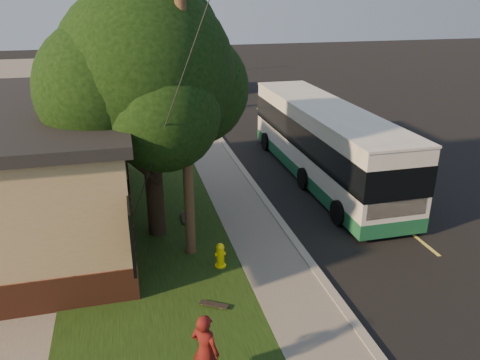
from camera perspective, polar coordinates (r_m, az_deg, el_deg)
name	(u,v)px	position (r m, az deg, el deg)	size (l,w,h in m)	color
ground	(304,257)	(14.53, 7.83, -9.22)	(120.00, 120.00, 0.00)	black
road	(306,148)	(24.40, 8.01, 3.93)	(8.00, 80.00, 0.01)	black
curb	(230,153)	(23.22, -1.20, 3.36)	(0.25, 80.00, 0.12)	gray
sidewalk	(210,155)	(23.04, -3.63, 3.11)	(2.00, 80.00, 0.08)	slate
grass_verge	(138,161)	(22.71, -12.34, 2.33)	(5.00, 80.00, 0.07)	black
fire_hydrant	(220,255)	(13.64, -2.42, -9.13)	(0.32, 0.32, 0.74)	#FFE80D
utility_pole	(185,105)	(12.87, -6.75, 9.05)	(2.86, 3.21, 9.07)	#473321
leafy_tree	(147,76)	(14.31, -11.29, 12.28)	(6.30, 6.00, 7.80)	black
bare_tree_near	(145,85)	(29.96, -11.45, 11.33)	(1.38, 1.21, 4.31)	black
bare_tree_far	(143,61)	(41.86, -11.76, 14.04)	(1.38, 1.21, 4.03)	black
traffic_signal	(177,41)	(45.98, -7.63, 16.43)	(0.18, 0.22, 5.50)	#2D2D30
transit_bus	(324,141)	(19.99, 10.20, 4.75)	(2.67, 11.58, 3.14)	silver
skateboarder	(205,351)	(9.79, -4.25, -20.11)	(0.62, 0.41, 1.71)	#521010
skateboard_main	(185,218)	(16.51, -6.77, -4.62)	(0.24, 0.83, 0.08)	black
skateboard_spare	(214,305)	(12.26, -3.19, -14.92)	(0.74, 0.55, 0.07)	black
dumpster	(21,159)	(22.39, -25.09, 2.29)	(1.87, 1.69, 1.36)	black
distant_car	(229,80)	(38.87, -1.41, 12.06)	(1.84, 4.57, 1.56)	black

